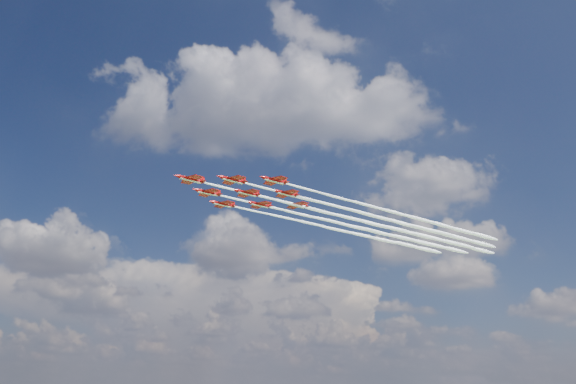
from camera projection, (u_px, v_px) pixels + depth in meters
The scene contains 9 objects.
jet_lead at pixel (343, 216), 195.48m from camera, with size 90.22×89.68×2.44m.
jet_row2_port at pixel (377, 217), 195.91m from camera, with size 90.22×89.68×2.44m.
jet_row2_starb at pixel (349, 225), 206.36m from camera, with size 90.22×89.68×2.44m.
jet_row3_port at pixel (411, 217), 196.35m from camera, with size 90.22×89.68×2.44m.
jet_row3_centre at pixel (381, 226), 206.80m from camera, with size 90.22×89.68×2.44m.
jet_row3_starb at pixel (355, 234), 217.24m from camera, with size 90.22×89.68×2.44m.
jet_row4_port at pixel (414, 226), 207.23m from camera, with size 90.22×89.68×2.44m.
jet_row4_starb at pixel (385, 234), 217.68m from camera, with size 90.22×89.68×2.44m.
jet_tail at pixel (416, 234), 218.11m from camera, with size 90.22×89.68×2.44m.
Camera 1 is at (32.62, -163.91, 32.49)m, focal length 35.00 mm.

